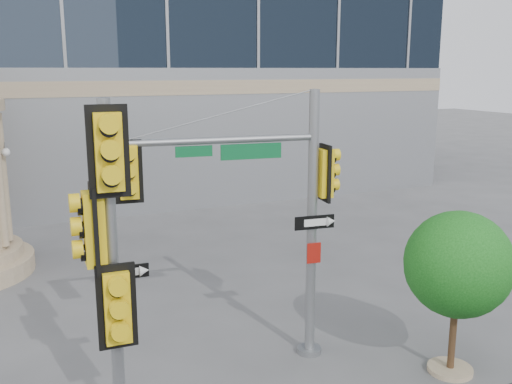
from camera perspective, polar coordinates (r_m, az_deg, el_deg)
name	(u,v)px	position (r m, az deg, el deg)	size (l,w,h in m)	color
ground	(270,380)	(11.73, 1.41, -18.26)	(120.00, 120.00, 0.00)	#545456
main_signal_pole	(265,199)	(11.20, 0.95, -0.69)	(4.29, 0.86, 5.57)	slate
secondary_signal_pole	(109,248)	(9.11, -14.53, -5.42)	(0.95, 0.73, 5.53)	slate
street_tree	(459,268)	(11.79, 19.63, -7.19)	(2.12, 2.07, 3.31)	tan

